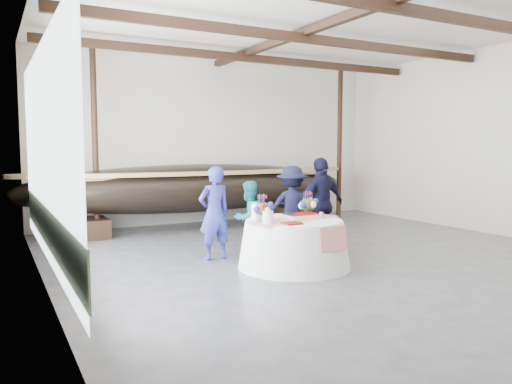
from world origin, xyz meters
TOP-DOWN VIEW (x-y plane):
  - floor at (0.00, 0.00)m, footprint 10.00×12.00m
  - wall_back at (0.00, 6.00)m, footprint 10.00×0.02m
  - wall_left at (-5.00, 0.00)m, footprint 0.02×12.00m
  - ceiling at (0.00, 0.00)m, footprint 10.00×12.00m
  - pavilion_structure at (0.00, 0.83)m, footprint 9.80×11.76m
  - open_bay at (-4.95, 1.00)m, footprint 0.03×7.00m
  - longboat_display at (-1.01, 4.88)m, footprint 8.86×1.77m
  - banquet_table at (-1.04, 0.26)m, footprint 1.96×1.96m
  - tabletop_items at (-1.09, 0.42)m, footprint 1.89×1.02m
  - guest_woman_blue at (-2.02, 1.48)m, footprint 0.67×0.48m
  - guest_woman_teal at (-1.27, 1.53)m, footprint 0.83×0.73m
  - guest_man_left at (-0.19, 1.67)m, footprint 1.27×1.08m
  - guest_man_right at (0.27, 1.27)m, footprint 1.16×0.60m

SIDE VIEW (x-z plane):
  - floor at x=0.00m, z-range -0.01..0.01m
  - banquet_table at x=-1.04m, z-range 0.00..0.84m
  - guest_woman_teal at x=-1.27m, z-range 0.00..1.44m
  - guest_man_left at x=-0.19m, z-range 0.00..1.71m
  - guest_woman_blue at x=-2.02m, z-range 0.00..1.74m
  - guest_man_right at x=0.27m, z-range 0.00..1.89m
  - tabletop_items at x=-1.09m, z-range 0.79..1.19m
  - longboat_display at x=-1.01m, z-range 0.23..1.89m
  - open_bay at x=-4.95m, z-range 0.23..3.43m
  - wall_back at x=0.00m, z-range 0.00..4.50m
  - wall_left at x=-5.00m, z-range 0.00..4.50m
  - pavilion_structure at x=0.00m, z-range 1.75..6.25m
  - ceiling at x=0.00m, z-range 4.50..4.50m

